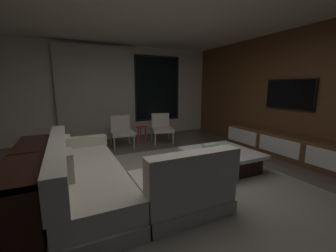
# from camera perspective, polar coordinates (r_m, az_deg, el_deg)

# --- Properties ---
(floor) EXTENTS (9.20, 9.20, 0.00)m
(floor) POSITION_cam_1_polar(r_m,az_deg,el_deg) (3.50, 0.84, -15.15)
(floor) COLOR #564C44
(back_wall_with_window) EXTENTS (6.60, 0.30, 2.70)m
(back_wall_with_window) POSITION_cam_1_polar(r_m,az_deg,el_deg) (6.59, -14.00, 8.60)
(back_wall_with_window) COLOR beige
(back_wall_with_window) RESTS_ON floor
(media_wall) EXTENTS (0.12, 7.80, 2.70)m
(media_wall) POSITION_cam_1_polar(r_m,az_deg,el_deg) (5.30, 32.26, 7.06)
(media_wall) COLOR brown
(media_wall) RESTS_ON floor
(area_rug) EXTENTS (3.20, 3.80, 0.01)m
(area_rug) POSITION_cam_1_polar(r_m,az_deg,el_deg) (3.58, 6.77, -14.53)
(area_rug) COLOR gray
(area_rug) RESTS_ON floor
(sectional_couch) EXTENTS (1.98, 2.50, 0.82)m
(sectional_couch) POSITION_cam_1_polar(r_m,az_deg,el_deg) (3.07, -15.17, -13.37)
(sectional_couch) COLOR #B1A997
(sectional_couch) RESTS_ON floor
(coffee_table) EXTENTS (1.16, 1.16, 0.36)m
(coffee_table) POSITION_cam_1_polar(r_m,az_deg,el_deg) (4.11, 13.81, -8.70)
(coffee_table) COLOR black
(coffee_table) RESTS_ON floor
(book_stack_on_coffee_table) EXTENTS (0.30, 0.18, 0.11)m
(book_stack_on_coffee_table) POSITION_cam_1_polar(r_m,az_deg,el_deg) (4.05, 11.24, -5.53)
(book_stack_on_coffee_table) COLOR #B8C46F
(book_stack_on_coffee_table) RESTS_ON coffee_table
(accent_chair_near_window) EXTENTS (0.64, 0.66, 0.78)m
(accent_chair_near_window) POSITION_cam_1_polar(r_m,az_deg,el_deg) (5.90, -1.72, -0.14)
(accent_chair_near_window) COLOR #B2ADA0
(accent_chair_near_window) RESTS_ON floor
(accent_chair_by_curtain) EXTENTS (0.57, 0.58, 0.78)m
(accent_chair_by_curtain) POSITION_cam_1_polar(r_m,az_deg,el_deg) (5.62, -12.23, -0.91)
(accent_chair_by_curtain) COLOR #B2ADA0
(accent_chair_by_curtain) RESTS_ON floor
(side_stool) EXTENTS (0.32, 0.32, 0.46)m
(side_stool) POSITION_cam_1_polar(r_m,az_deg,el_deg) (5.80, -6.96, -1.01)
(side_stool) COLOR red
(side_stool) RESTS_ON floor
(media_console) EXTENTS (0.46, 3.10, 0.52)m
(media_console) POSITION_cam_1_polar(r_m,az_deg,el_deg) (5.23, 28.93, -4.85)
(media_console) COLOR brown
(media_console) RESTS_ON floor
(mounted_tv) EXTENTS (0.05, 1.10, 0.64)m
(mounted_tv) POSITION_cam_1_polar(r_m,az_deg,el_deg) (5.35, 29.36, 7.34)
(mounted_tv) COLOR black
(console_table_behind_couch) EXTENTS (0.40, 2.10, 0.74)m
(console_table_behind_couch) POSITION_cam_1_polar(r_m,az_deg,el_deg) (3.14, -32.71, -11.60)
(console_table_behind_couch) COLOR black
(console_table_behind_couch) RESTS_ON floor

